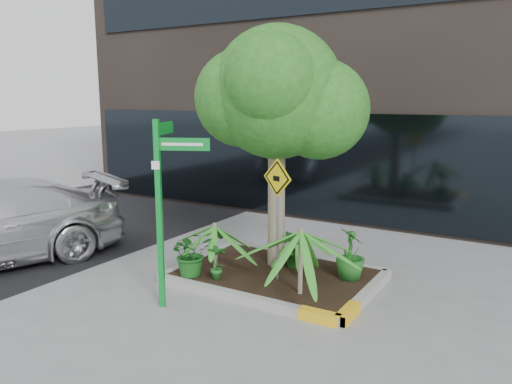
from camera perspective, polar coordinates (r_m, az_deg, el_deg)
The scene contains 13 objects.
ground at distance 8.48m, azimuth 0.02°, elevation -10.43°, with size 80.00×80.00×0.00m, color gray.
asphalt_road at distance 12.91m, azimuth -25.66°, elevation -4.04°, with size 7.00×80.00×0.01m, color black.
planter at distance 8.56m, azimuth 2.32°, elevation -9.50°, with size 3.35×2.36×0.15m.
tree at distance 8.51m, azimuth 2.48°, elevation 11.27°, with size 2.87×2.54×4.30m.
palm_front at distance 7.41m, azimuth 5.17°, elevation -4.52°, with size 1.16×1.16×1.29m.
palm_left at distance 8.52m, azimuth -4.74°, elevation -3.90°, with size 0.92×0.92×1.02m.
palm_back at distance 8.70m, azimuth 5.01°, elevation -4.62°, with size 0.74×0.74×0.83m.
shrub_a at distance 8.37m, azimuth -7.37°, elevation -6.92°, with size 0.69×0.69×0.77m, color #185519.
shrub_b at distance 8.28m, azimuth 10.76°, elevation -6.93°, with size 0.48×0.48×0.85m, color #1C5B1B.
shrub_c at distance 8.17m, azimuth -4.47°, elevation -7.90°, with size 0.32×0.32×0.61m, color #1F6723.
shrub_d at distance 8.69m, azimuth 4.35°, elevation -6.52°, with size 0.37×0.37×0.67m, color #1B5A1A.
street_sign_post at distance 7.29m, azimuth -10.54°, elevation -0.11°, with size 1.02×0.77×2.77m.
cattle_sign at distance 7.87m, azimuth 2.46°, elevation -0.79°, with size 0.59×0.21×1.98m.
Camera 1 is at (4.05, -6.79, 3.06)m, focal length 35.00 mm.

